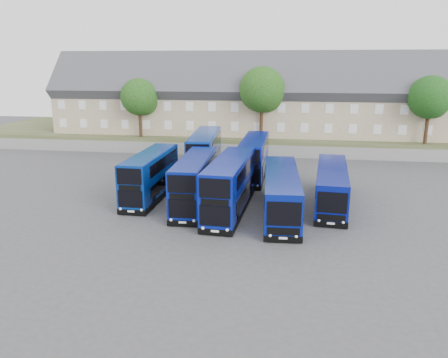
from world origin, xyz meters
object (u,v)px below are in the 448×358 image
(dd_front_left, at_px, (151,176))
(tree_east, at_px, (431,99))
(tree_mid, at_px, (263,91))
(dd_front_mid, at_px, (195,183))
(coach_east_a, at_px, (281,194))
(tree_west, at_px, (140,98))

(dd_front_left, height_order, tree_east, tree_east)
(tree_mid, relative_size, tree_east, 1.12)
(tree_east, bearing_deg, dd_front_mid, -137.88)
(dd_front_left, distance_m, coach_east_a, 11.67)
(tree_west, bearing_deg, dd_front_mid, -61.41)
(dd_front_left, xyz_separation_m, dd_front_mid, (4.29, -1.66, 0.04))
(tree_west, bearing_deg, tree_east, 0.00)
(coach_east_a, distance_m, tree_west, 30.08)
(coach_east_a, xyz_separation_m, tree_mid, (-2.97, 23.20, 6.43))
(dd_front_left, bearing_deg, dd_front_mid, -20.22)
(dd_front_mid, xyz_separation_m, coach_east_a, (7.09, -0.89, -0.35))
(coach_east_a, relative_size, tree_mid, 1.34)
(dd_front_mid, relative_size, tree_east, 1.25)
(coach_east_a, bearing_deg, dd_front_left, 164.61)
(coach_east_a, bearing_deg, tree_mid, 94.54)
(dd_front_mid, xyz_separation_m, tree_west, (-11.88, 21.81, 5.07))
(dd_front_left, relative_size, tree_west, 1.31)
(dd_front_left, distance_m, tree_west, 22.13)
(tree_west, distance_m, tree_mid, 16.04)
(coach_east_a, bearing_deg, dd_front_mid, 170.07)
(dd_front_left, height_order, coach_east_a, dd_front_left)
(tree_mid, bearing_deg, tree_west, -178.21)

